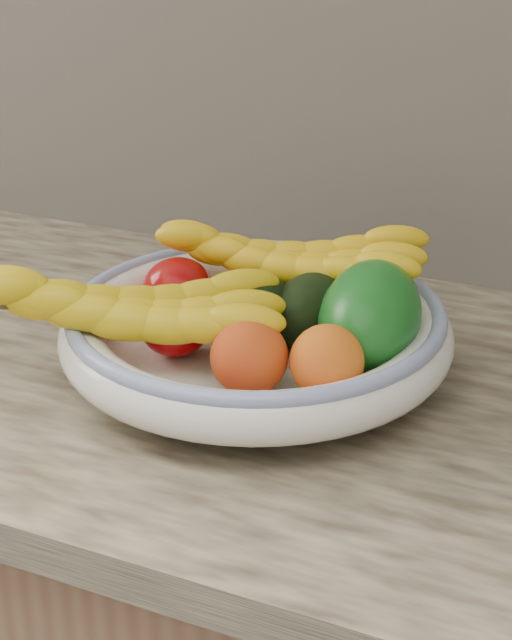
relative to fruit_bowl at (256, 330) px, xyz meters
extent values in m
cube|color=tan|center=(0.00, 0.02, -0.07)|extent=(2.44, 0.66, 0.04)
cube|color=beige|center=(0.00, 0.33, 0.20)|extent=(2.40, 0.02, 0.50)
cylinder|color=white|center=(0.00, 0.00, -0.04)|extent=(0.13, 0.13, 0.02)
cylinder|color=white|center=(0.00, 0.00, -0.03)|extent=(0.32, 0.32, 0.01)
torus|color=white|center=(0.00, 0.00, 0.00)|extent=(0.39, 0.39, 0.05)
torus|color=#364E99|center=(0.00, 0.00, 0.02)|extent=(0.37, 0.37, 0.02)
ellipsoid|color=#FF5405|center=(-0.03, 0.11, 0.01)|extent=(0.06, 0.06, 0.04)
ellipsoid|color=orange|center=(0.02, 0.12, 0.01)|extent=(0.07, 0.07, 0.05)
ellipsoid|color=#9D090A|center=(-0.10, 0.03, 0.01)|extent=(0.09, 0.09, 0.07)
ellipsoid|color=#BF0005|center=(-0.07, -0.04, 0.01)|extent=(0.07, 0.07, 0.06)
ellipsoid|color=black|center=(0.00, 0.01, 0.02)|extent=(0.08, 0.11, 0.07)
ellipsoid|color=black|center=(0.05, 0.04, 0.02)|extent=(0.09, 0.12, 0.08)
ellipsoid|color=#105916|center=(0.11, 0.02, 0.03)|extent=(0.15, 0.17, 0.13)
ellipsoid|color=orange|center=(0.03, -0.09, 0.02)|extent=(0.09, 0.09, 0.07)
ellipsoid|color=orange|center=(0.10, -0.07, 0.02)|extent=(0.09, 0.09, 0.07)
camera|label=1|loc=(0.36, -0.80, 0.42)|focal=55.00mm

